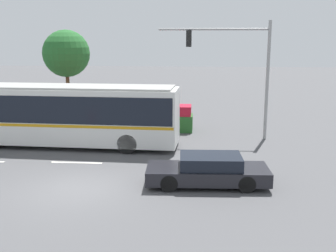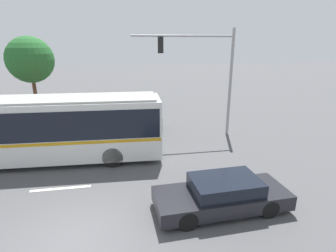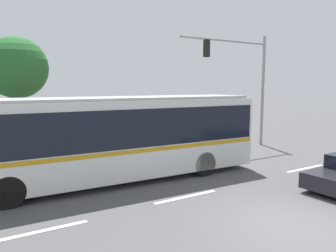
{
  "view_description": "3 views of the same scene",
  "coord_description": "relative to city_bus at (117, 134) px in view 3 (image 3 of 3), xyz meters",
  "views": [
    {
      "loc": [
        4.63,
        -14.52,
        5.64
      ],
      "look_at": [
        3.19,
        3.77,
        1.7
      ],
      "focal_mm": 43.62,
      "sensor_mm": 36.0,
      "label": 1
    },
    {
      "loc": [
        1.73,
        -6.82,
        5.7
      ],
      "look_at": [
        3.98,
        6.17,
        1.52
      ],
      "focal_mm": 27.77,
      "sensor_mm": 36.0,
      "label": 2
    },
    {
      "loc": [
        -6.87,
        -5.19,
        3.68
      ],
      "look_at": [
        -0.39,
        5.41,
        2.1
      ],
      "focal_mm": 34.2,
      "sensor_mm": 36.0,
      "label": 3
    }
  ],
  "objects": [
    {
      "name": "lane_stripe_far",
      "position": [
        -3.4,
        -3.15,
        -1.84
      ],
      "size": [
        2.4,
        0.16,
        0.01
      ],
      "primitive_type": "cube",
      "color": "silver",
      "rests_on": "ground"
    },
    {
      "name": "street_tree_left",
      "position": [
        -2.54,
        7.57,
        2.76
      ],
      "size": [
        3.28,
        3.28,
        6.26
      ],
      "color": "brown",
      "rests_on": "ground"
    },
    {
      "name": "lane_stripe_near",
      "position": [
        7.81,
        -2.76,
        -1.84
      ],
      "size": [
        2.4,
        0.16,
        0.01
      ],
      "primitive_type": "cube",
      "color": "silver",
      "rests_on": "ground"
    },
    {
      "name": "flowering_hedge",
      "position": [
        1.49,
        4.12,
        -1.06
      ],
      "size": [
        9.86,
        1.4,
        1.59
      ],
      "color": "#286028",
      "rests_on": "ground"
    },
    {
      "name": "lane_stripe_mid",
      "position": [
        1.19,
        -2.99,
        -1.84
      ],
      "size": [
        2.4,
        0.16,
        0.01
      ],
      "primitive_type": "cube",
      "color": "silver",
      "rests_on": "ground"
    },
    {
      "name": "city_bus",
      "position": [
        0.0,
        0.0,
        0.0
      ],
      "size": [
        11.55,
        3.03,
        3.24
      ],
      "rotation": [
        0.0,
        0.0,
        3.1
      ],
      "color": "silver",
      "rests_on": "ground"
    },
    {
      "name": "traffic_light_pole",
      "position": [
        9.11,
        2.38,
        2.54
      ],
      "size": [
        6.17,
        0.24,
        6.62
      ],
      "rotation": [
        0.0,
        0.0,
        3.14
      ],
      "color": "gray",
      "rests_on": "ground"
    },
    {
      "name": "ground_plane",
      "position": [
        2.21,
        -6.21,
        -1.84
      ],
      "size": [
        140.0,
        140.0,
        0.0
      ],
      "primitive_type": "plane",
      "color": "#4C4C4F"
    }
  ]
}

